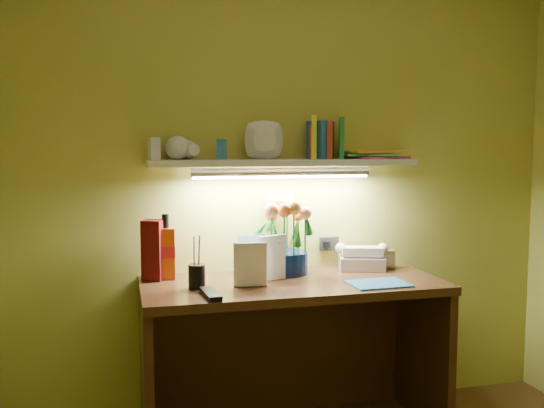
% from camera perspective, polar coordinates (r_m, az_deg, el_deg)
% --- Properties ---
extents(desk, '(1.40, 0.60, 0.75)m').
position_cam_1_polar(desk, '(2.96, 1.96, -14.37)').
color(desk, '#38250F').
rests_on(desk, ground).
extents(flower_bouquet, '(0.27, 0.27, 0.38)m').
position_cam_1_polar(flower_bouquet, '(2.98, 1.30, -2.96)').
color(flower_bouquet, '#06163C').
rests_on(flower_bouquet, desk).
extents(telephone, '(0.26, 0.23, 0.14)m').
position_cam_1_polar(telephone, '(3.14, 8.44, -4.88)').
color(telephone, beige).
rests_on(telephone, desk).
extents(desk_clock, '(0.09, 0.05, 0.09)m').
position_cam_1_polar(desk_clock, '(3.20, 10.63, -5.13)').
color(desk_clock, silver).
rests_on(desk_clock, desk).
extents(whisky_bottle, '(0.09, 0.09, 0.31)m').
position_cam_1_polar(whisky_bottle, '(2.92, -9.96, -3.97)').
color(whisky_bottle, '#B6410A').
rests_on(whisky_bottle, desk).
extents(whisky_box, '(0.12, 0.12, 0.28)m').
position_cam_1_polar(whisky_box, '(2.91, -11.10, -4.27)').
color(whisky_box, '#560A0A').
rests_on(whisky_box, desk).
extents(pen_cup, '(0.09, 0.09, 0.18)m').
position_cam_1_polar(pen_cup, '(2.72, -7.10, -6.01)').
color(pen_cup, black).
rests_on(pen_cup, desk).
extents(art_card, '(0.20, 0.06, 0.20)m').
position_cam_1_polar(art_card, '(2.98, -1.25, -4.75)').
color(art_card, white).
rests_on(art_card, desk).
extents(tv_remote, '(0.07, 0.20, 0.02)m').
position_cam_1_polar(tv_remote, '(2.58, -5.80, -8.42)').
color(tv_remote, black).
rests_on(tv_remote, desk).
extents(blue_folder, '(0.27, 0.20, 0.01)m').
position_cam_1_polar(blue_folder, '(2.83, 9.98, -7.39)').
color(blue_folder, teal).
rests_on(blue_folder, desk).
extents(desk_book_a, '(0.15, 0.05, 0.20)m').
position_cam_1_polar(desk_book_a, '(2.73, -3.64, -5.73)').
color(desk_book_a, white).
rests_on(desk_book_a, desk).
extents(desk_book_b, '(0.15, 0.06, 0.21)m').
position_cam_1_polar(desk_book_b, '(2.81, -1.31, -5.24)').
color(desk_book_b, silver).
rests_on(desk_book_b, desk).
extents(wall_shelf, '(1.32, 0.30, 0.25)m').
position_cam_1_polar(wall_shelf, '(2.96, 1.47, 4.59)').
color(wall_shelf, silver).
rests_on(wall_shelf, ground).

